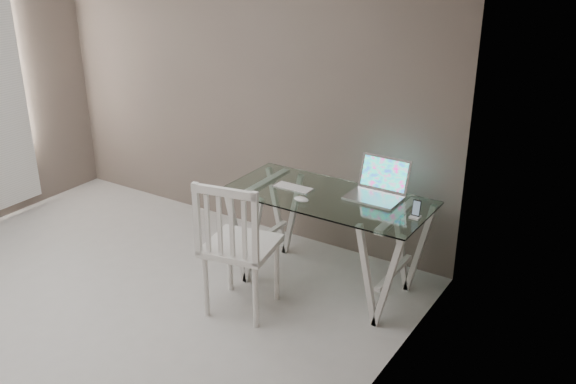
# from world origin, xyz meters

# --- Properties ---
(desk) EXTENTS (1.50, 0.70, 0.75)m
(desk) POSITION_xyz_m (1.20, 1.64, 0.38)
(desk) COLOR silver
(desk) RESTS_ON ground
(chair) EXTENTS (0.55, 0.55, 1.02)m
(chair) POSITION_xyz_m (0.86, 0.97, 0.56)
(chair) COLOR white
(chair) RESTS_ON ground
(laptop) EXTENTS (0.38, 0.35, 0.26)m
(laptop) POSITION_xyz_m (1.50, 1.84, 0.81)
(laptop) COLOR silver
(laptop) RESTS_ON desk
(keyboard) EXTENTS (0.30, 0.13, 0.01)m
(keyboard) POSITION_xyz_m (0.91, 1.63, 0.75)
(keyboard) COLOR silver
(keyboard) RESTS_ON desk
(mouse) EXTENTS (0.11, 0.07, 0.04)m
(mouse) POSITION_xyz_m (1.09, 1.45, 0.76)
(mouse) COLOR silver
(mouse) RESTS_ON desk
(phone_dock) EXTENTS (0.07, 0.07, 0.13)m
(phone_dock) POSITION_xyz_m (1.88, 1.63, 0.78)
(phone_dock) COLOR white
(phone_dock) RESTS_ON desk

